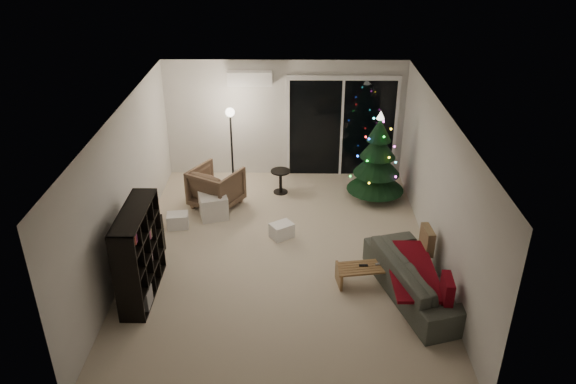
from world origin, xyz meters
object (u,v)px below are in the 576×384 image
Objects in this scene: christmas_tree at (377,156)px; coffee_table at (372,275)px; bookshelf at (127,253)px; media_cabinet at (142,248)px; armchair at (216,187)px; sofa at (417,278)px.

coffee_table is at bearing -97.90° from christmas_tree.
media_cabinet is (0.00, 0.70, -0.37)m from bookshelf.
sofa is at bearing 169.70° from armchair.
bookshelf reaches higher than media_cabinet.
armchair reaches higher than media_cabinet.
armchair is at bearing 33.55° from sofa.
media_cabinet is 4.36m from sofa.
sofa is (4.30, -0.01, -0.40)m from bookshelf.
christmas_tree is at bearing 37.31° from bookshelf.
bookshelf is 1.63× the size of armchair.
bookshelf is 1.31× the size of media_cabinet.
coffee_table is 0.60× the size of christmas_tree.
armchair is 4.37m from sofa.
media_cabinet is 0.99× the size of coffee_table.
bookshelf is 2.96m from armchair.
media_cabinet is 3.70m from coffee_table.
sofa is at bearing -30.25° from coffee_table.
christmas_tree is at bearing -12.39° from sofa.
bookshelf is 4.32m from sofa.
sofa is at bearing -85.73° from christmas_tree.
bookshelf is 3.71m from coffee_table.
media_cabinet is 2.29m from armchair.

